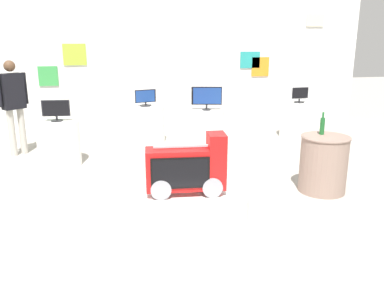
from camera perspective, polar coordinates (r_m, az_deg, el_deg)
The scene contains 15 objects.
ground_plane at distance 5.17m, azimuth -1.50°, elevation -9.08°, with size 30.00×30.00×0.00m, color #9E998E.
back_wall_display at distance 9.44m, azimuth -6.95°, elevation 11.64°, with size 10.92×0.13×3.12m.
main_display_pedestal at distance 4.92m, azimuth -0.91°, elevation -8.62°, with size 1.55×1.55×0.27m, color white.
novelty_firetruck_tv at distance 4.76m, azimuth -0.72°, elevation -3.82°, with size 0.99×0.45×0.75m.
display_pedestal_left_rear at distance 7.71m, azimuth 2.09°, elevation 2.12°, with size 0.70×0.70×0.77m, color white.
tv_on_left_rear at distance 7.58m, azimuth 2.15°, elevation 6.88°, with size 0.58×0.18×0.45m.
display_pedestal_center_rear at distance 8.22m, azimuth -6.65°, elevation 2.86°, with size 0.75×0.75×0.77m, color white.
tv_on_center_rear at distance 8.12m, azimuth -6.77°, elevation 6.67°, with size 0.43×0.24×0.33m.
display_pedestal_right_rear at distance 7.06m, azimuth -18.73°, elevation 0.10°, with size 0.71×0.71×0.77m, color white.
tv_on_right_rear at distance 6.93m, azimuth -19.14°, elevation 4.72°, with size 0.46×0.19×0.36m.
display_pedestal_far_right at distance 8.90m, azimuth 15.10°, elevation 3.38°, with size 0.77×0.77×0.77m, color white.
tv_on_far_right at distance 8.81m, azimuth 15.36°, elevation 6.94°, with size 0.40×0.23×0.34m.
side_table_round at distance 5.84m, azimuth 18.52°, elevation -2.70°, with size 0.68×0.68×0.80m.
bottle_on_side_table at distance 5.81m, azimuth 18.38°, elevation 2.57°, with size 0.07×0.07×0.32m.
shopper_browsing_near_truck at distance 7.88m, azimuth -24.48°, elevation 5.76°, with size 0.45×0.39×1.74m.
Camera 1 is at (-0.85, -4.64, 2.12)m, focal length 36.76 mm.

